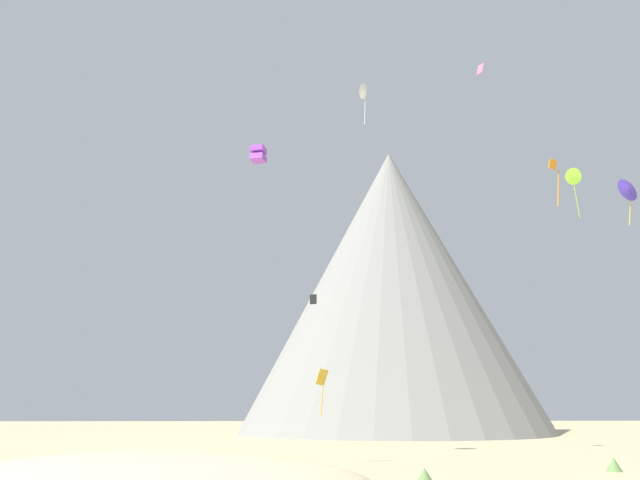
{
  "coord_description": "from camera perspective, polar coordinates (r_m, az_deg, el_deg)",
  "views": [
    {
      "loc": [
        -6.97,
        -31.87,
        4.64
      ],
      "look_at": [
        -3.66,
        45.73,
        22.23
      ],
      "focal_mm": 41.13,
      "sensor_mm": 36.0,
      "label": 1
    }
  ],
  "objects": [
    {
      "name": "kite_lime_high",
      "position": [
        85.92,
        19.1,
        4.62
      ],
      "size": [
        1.77,
        1.86,
        5.77
      ],
      "rotation": [
        0.0,
        0.0,
        5.44
      ],
      "color": "#8CD133"
    },
    {
      "name": "bush_ridge_crest",
      "position": [
        45.21,
        8.16,
        -17.84
      ],
      "size": [
        1.76,
        1.76,
        1.09
      ],
      "primitive_type": "cone",
      "rotation": [
        0.0,
        0.0,
        0.34
      ],
      "color": "#668C4C",
      "rests_on": "ground_plane"
    },
    {
      "name": "kite_indigo_mid",
      "position": [
        79.28,
        22.87,
        3.64
      ],
      "size": [
        2.63,
        1.77,
        4.95
      ],
      "rotation": [
        0.0,
        0.0,
        0.39
      ],
      "color": "#5138B2"
    },
    {
      "name": "kite_black_mid",
      "position": [
        84.83,
        -0.53,
        -4.63
      ],
      "size": [
        0.78,
        0.42,
        1.18
      ],
      "rotation": [
        0.0,
        0.0,
        5.22
      ],
      "color": "black"
    },
    {
      "name": "rock_massif",
      "position": [
        129.85,
        5.43,
        -4.89
      ],
      "size": [
        70.7,
        70.7,
        49.63
      ],
      "color": "gray",
      "rests_on": "ground_plane"
    },
    {
      "name": "kite_white_high",
      "position": [
        79.68,
        3.48,
        11.46
      ],
      "size": [
        1.52,
        1.83,
        4.63
      ],
      "rotation": [
        0.0,
        0.0,
        1.02
      ],
      "color": "white"
    },
    {
      "name": "kite_rainbow_high",
      "position": [
        64.68,
        12.38,
        12.88
      ],
      "size": [
        0.66,
        0.79,
        0.95
      ],
      "rotation": [
        0.0,
        0.0,
        4.46
      ],
      "color": "#E5668C"
    },
    {
      "name": "bush_near_right",
      "position": [
        59.07,
        21.9,
        -15.89
      ],
      "size": [
        1.61,
        1.61,
        1.02
      ],
      "primitive_type": "cone",
      "rotation": [
        0.0,
        0.0,
        5.45
      ],
      "color": "#668C4C",
      "rests_on": "ground_plane"
    },
    {
      "name": "kite_violet_high",
      "position": [
        74.52,
        -4.83,
        6.68
      ],
      "size": [
        1.73,
        1.76,
        1.6
      ],
      "rotation": [
        0.0,
        0.0,
        2.82
      ],
      "color": "purple"
    },
    {
      "name": "kite_gold_low",
      "position": [
        62.46,
        0.15,
        -10.96
      ],
      "size": [
        1.14,
        0.7,
        3.96
      ],
      "rotation": [
        0.0,
        0.0,
        6.08
      ],
      "color": "gold"
    },
    {
      "name": "kite_orange_mid",
      "position": [
        56.29,
        17.79,
        5.04
      ],
      "size": [
        0.9,
        0.72,
        3.58
      ],
      "rotation": [
        0.0,
        0.0,
        6.14
      ],
      "color": "orange"
    }
  ]
}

